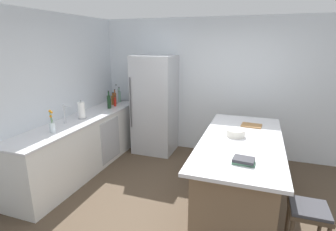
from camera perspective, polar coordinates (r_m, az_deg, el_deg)
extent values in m
plane|color=#4C3D2D|center=(3.62, 5.24, -20.86)|extent=(7.20, 7.20, 0.00)
cube|color=silver|center=(5.20, 11.66, 5.88)|extent=(6.00, 0.10, 2.60)
cube|color=silver|center=(4.30, -27.87, 2.38)|extent=(0.10, 6.00, 2.60)
cube|color=silver|center=(4.77, -17.79, -6.09)|extent=(0.62, 2.87, 0.90)
cube|color=silver|center=(4.62, -18.26, -0.74)|extent=(0.65, 2.90, 0.03)
cube|color=#B2B5BA|center=(4.87, -12.32, -5.20)|extent=(0.01, 0.60, 0.75)
cube|color=#7A6047|center=(3.75, 15.08, -11.98)|extent=(0.85, 2.10, 0.89)
cube|color=silver|center=(3.56, 15.61, -5.28)|extent=(1.01, 2.30, 0.04)
cube|color=#B7BABF|center=(5.21, -2.84, 2.31)|extent=(0.78, 0.68, 1.91)
cylinder|color=#4C4C51|center=(5.01, -8.11, 2.75)|extent=(0.02, 0.02, 0.95)
cylinder|color=#473828|center=(3.26, 24.29, -20.81)|extent=(0.04, 0.04, 0.57)
cube|color=#473828|center=(2.99, 28.20, -17.77)|extent=(0.36, 0.36, 0.04)
cube|color=#38383D|center=(2.97, 28.29, -17.20)|extent=(0.34, 0.34, 0.03)
cylinder|color=silver|center=(4.42, -21.35, -1.43)|extent=(0.05, 0.05, 0.02)
cylinder|color=silver|center=(4.38, -21.54, 0.45)|extent=(0.02, 0.02, 0.28)
cylinder|color=silver|center=(4.32, -21.09, 1.92)|extent=(0.14, 0.02, 0.02)
cylinder|color=silver|center=(4.02, -23.73, -2.42)|extent=(0.08, 0.08, 0.14)
cylinder|color=#4C7F3D|center=(4.00, -23.99, -0.86)|extent=(0.01, 0.03, 0.25)
sphere|color=orange|center=(3.97, -24.19, 0.89)|extent=(0.04, 0.04, 0.04)
cylinder|color=#4C7F3D|center=(3.99, -23.88, -1.40)|extent=(0.01, 0.01, 0.18)
sphere|color=orange|center=(3.97, -24.02, -0.15)|extent=(0.04, 0.04, 0.04)
cylinder|color=#4C7F3D|center=(3.98, -23.72, -1.01)|extent=(0.01, 0.04, 0.23)
sphere|color=orange|center=(3.95, -23.91, 0.63)|extent=(0.04, 0.04, 0.04)
cylinder|color=gray|center=(4.61, -18.05, -0.51)|extent=(0.14, 0.14, 0.01)
cylinder|color=white|center=(4.57, -18.19, 1.13)|extent=(0.11, 0.11, 0.26)
cylinder|color=gray|center=(4.54, -18.35, 2.97)|extent=(0.02, 0.02, 0.04)
cylinder|color=#8CB79E|center=(5.68, -10.48, 4.01)|extent=(0.07, 0.07, 0.22)
cylinder|color=#8CB79E|center=(5.65, -10.56, 5.48)|extent=(0.03, 0.03, 0.08)
cylinder|color=black|center=(5.65, -10.58, 5.93)|extent=(0.03, 0.03, 0.01)
cylinder|color=silver|center=(5.60, -11.08, 4.14)|extent=(0.08, 0.08, 0.28)
cylinder|color=silver|center=(5.57, -11.17, 5.99)|extent=(0.03, 0.03, 0.09)
cylinder|color=black|center=(5.56, -11.20, 6.50)|extent=(0.03, 0.03, 0.01)
cylinder|color=#994C23|center=(5.53, -11.39, 3.65)|extent=(0.05, 0.05, 0.22)
cylinder|color=#994C23|center=(5.50, -11.47, 5.11)|extent=(0.02, 0.02, 0.07)
cylinder|color=black|center=(5.49, -11.49, 5.51)|extent=(0.02, 0.02, 0.01)
cylinder|color=brown|center=(5.45, -11.75, 3.26)|extent=(0.08, 0.08, 0.18)
cylinder|color=brown|center=(5.43, -11.82, 4.50)|extent=(0.04, 0.04, 0.06)
cylinder|color=black|center=(5.42, -11.84, 4.87)|extent=(0.04, 0.04, 0.01)
cylinder|color=red|center=(5.32, -11.40, 2.79)|extent=(0.05, 0.05, 0.15)
cylinder|color=red|center=(5.30, -11.45, 3.78)|extent=(0.03, 0.03, 0.04)
cylinder|color=black|center=(5.29, -11.47, 4.08)|extent=(0.03, 0.03, 0.01)
cylinder|color=#5B3319|center=(5.26, -12.52, 2.68)|extent=(0.06, 0.06, 0.16)
cylinder|color=#5B3319|center=(5.24, -12.59, 3.82)|extent=(0.03, 0.03, 0.05)
cylinder|color=black|center=(5.23, -12.61, 4.15)|extent=(0.03, 0.03, 0.01)
cylinder|color=#19381E|center=(5.15, -12.63, 2.87)|extent=(0.07, 0.07, 0.25)
cylinder|color=#19381E|center=(5.11, -12.74, 4.65)|extent=(0.03, 0.03, 0.08)
cylinder|color=black|center=(5.11, -12.77, 5.15)|extent=(0.03, 0.03, 0.01)
cube|color=#4C7F60|center=(2.89, 16.01, -9.64)|extent=(0.23, 0.16, 0.02)
cube|color=#2D2D33|center=(2.88, 16.05, -9.16)|extent=(0.23, 0.19, 0.03)
cylinder|color=silver|center=(3.63, 14.42, -3.65)|extent=(0.25, 0.25, 0.09)
cube|color=#9E7042|center=(4.15, 17.61, -2.05)|extent=(0.31, 0.24, 0.02)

